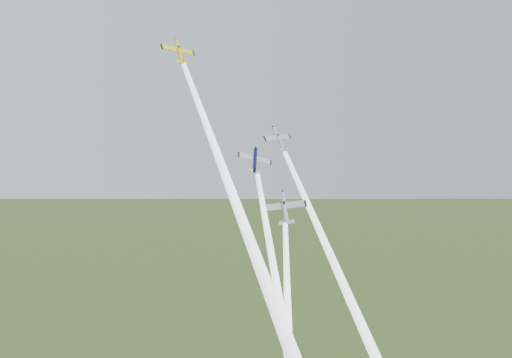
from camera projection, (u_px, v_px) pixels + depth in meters
name	position (u px, v px, depth m)	size (l,w,h in m)	color
plane_yellow	(179.00, 51.00, 121.81)	(7.32, 7.27, 1.15)	yellow
smoke_trail_yellow	(235.00, 200.00, 109.11)	(2.41, 2.41, 58.73)	white
plane_navy	(255.00, 160.00, 120.97)	(6.77, 6.72, 1.06)	#0D113B
plane_silver_right	(279.00, 139.00, 128.33)	(6.92, 6.87, 1.08)	silver
smoke_trail_silver_right	(350.00, 300.00, 115.17)	(2.41, 2.41, 63.43)	white
plane_silver_low	(285.00, 208.00, 121.11)	(8.44, 8.37, 1.32)	#ACB2BA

